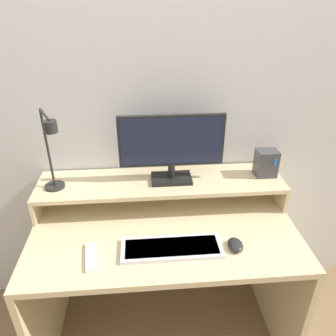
{
  "coord_description": "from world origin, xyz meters",
  "views": [
    {
      "loc": [
        -0.09,
        -0.9,
        1.76
      ],
      "look_at": [
        0.02,
        0.39,
        1.05
      ],
      "focal_mm": 35.0,
      "sensor_mm": 36.0,
      "label": 1
    }
  ],
  "objects": [
    {
      "name": "router_dock",
      "position": [
        0.55,
        0.57,
        0.96
      ],
      "size": [
        0.11,
        0.09,
        0.14
      ],
      "color": "#3D3D42",
      "rests_on": "monitor_shelf"
    },
    {
      "name": "keyboard",
      "position": [
        0.02,
        0.19,
        0.76
      ],
      "size": [
        0.45,
        0.15,
        0.02
      ],
      "color": "silver",
      "rests_on": "desk"
    },
    {
      "name": "remote_control",
      "position": [
        -0.33,
        0.17,
        0.76
      ],
      "size": [
        0.06,
        0.17,
        0.02
      ],
      "color": "white",
      "rests_on": "desk"
    },
    {
      "name": "desk",
      "position": [
        0.0,
        0.35,
        0.53
      ],
      "size": [
        1.27,
        0.71,
        0.75
      ],
      "color": "beige",
      "rests_on": "ground_plane"
    },
    {
      "name": "mouse",
      "position": [
        0.3,
        0.18,
        0.76
      ],
      "size": [
        0.07,
        0.09,
        0.03
      ],
      "color": "black",
      "rests_on": "desk"
    },
    {
      "name": "desk_lamp",
      "position": [
        -0.5,
        0.47,
        1.12
      ],
      "size": [
        0.15,
        0.23,
        0.41
      ],
      "color": "black",
      "rests_on": "monitor_shelf"
    },
    {
      "name": "monitor_shelf",
      "position": [
        0.0,
        0.56,
        0.87
      ],
      "size": [
        1.27,
        0.3,
        0.14
      ],
      "color": "beige",
      "rests_on": "desk"
    },
    {
      "name": "wall_back",
      "position": [
        0.0,
        0.74,
        1.25
      ],
      "size": [
        6.0,
        0.05,
        2.5
      ],
      "color": "silver",
      "rests_on": "ground_plane"
    },
    {
      "name": "monitor",
      "position": [
        0.05,
        0.56,
        1.08
      ],
      "size": [
        0.52,
        0.13,
        0.35
      ],
      "color": "black",
      "rests_on": "monitor_shelf"
    }
  ]
}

